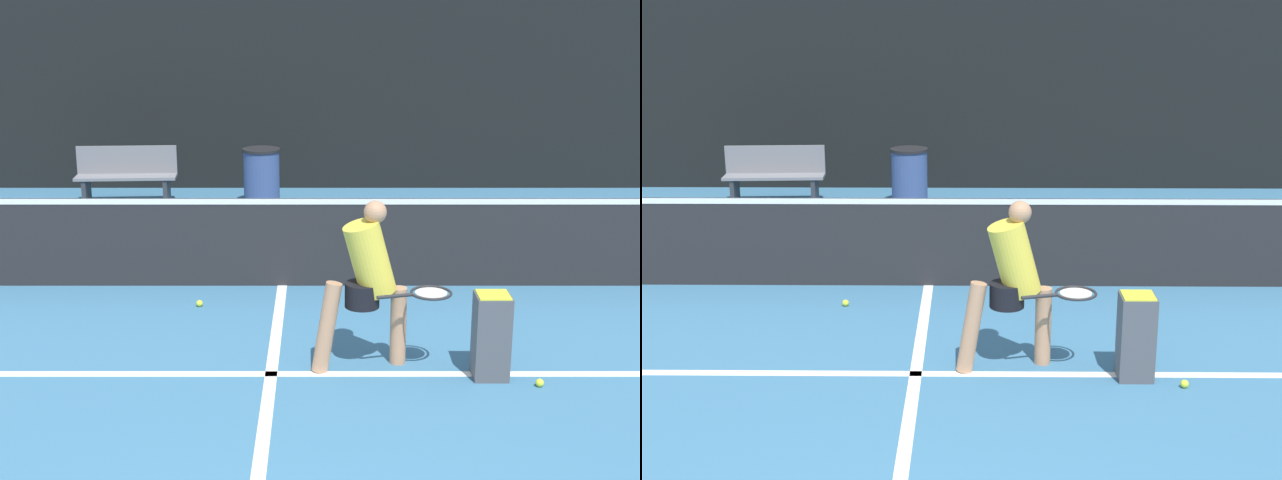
% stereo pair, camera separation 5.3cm
% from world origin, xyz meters
% --- Properties ---
extents(court_service_line, '(8.25, 0.10, 0.01)m').
position_xyz_m(court_service_line, '(0.00, 3.97, 0.00)').
color(court_service_line, white).
rests_on(court_service_line, ground).
extents(court_center_mark, '(0.10, 4.22, 0.01)m').
position_xyz_m(court_center_mark, '(0.00, 4.12, 0.00)').
color(court_center_mark, white).
rests_on(court_center_mark, ground).
extents(net, '(11.09, 0.09, 1.07)m').
position_xyz_m(net, '(0.00, 6.23, 0.51)').
color(net, slate).
rests_on(net, ground).
extents(fence_back, '(24.00, 0.06, 3.72)m').
position_xyz_m(fence_back, '(0.00, 11.03, 1.85)').
color(fence_back, black).
rests_on(fence_back, ground).
extents(player_practicing, '(1.19, 0.49, 1.43)m').
position_xyz_m(player_practicing, '(0.80, 4.13, 0.77)').
color(player_practicing, tan).
rests_on(player_practicing, ground).
extents(tennis_ball_scattered_3, '(0.07, 0.07, 0.07)m').
position_xyz_m(tennis_ball_scattered_3, '(2.15, 3.74, 0.03)').
color(tennis_ball_scattered_3, '#D1E033').
rests_on(tennis_ball_scattered_3, ground).
extents(tennis_ball_scattered_7, '(0.07, 0.07, 0.07)m').
position_xyz_m(tennis_ball_scattered_7, '(-0.80, 5.58, 0.03)').
color(tennis_ball_scattered_7, '#D1E033').
rests_on(tennis_ball_scattered_7, ground).
extents(ball_hopper, '(0.28, 0.28, 0.71)m').
position_xyz_m(ball_hopper, '(1.78, 3.93, 0.37)').
color(ball_hopper, '#4C4C51').
rests_on(ball_hopper, ground).
extents(courtside_bench, '(1.45, 0.46, 0.86)m').
position_xyz_m(courtside_bench, '(-2.38, 9.80, 0.46)').
color(courtside_bench, slate).
rests_on(courtside_bench, ground).
extents(trash_bin, '(0.54, 0.54, 0.84)m').
position_xyz_m(trash_bin, '(-0.44, 9.81, 0.42)').
color(trash_bin, '#384C7F').
rests_on(trash_bin, ground).
extents(parked_car, '(1.62, 4.41, 1.44)m').
position_xyz_m(parked_car, '(1.68, 14.66, 0.61)').
color(parked_car, maroon).
rests_on(parked_car, ground).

